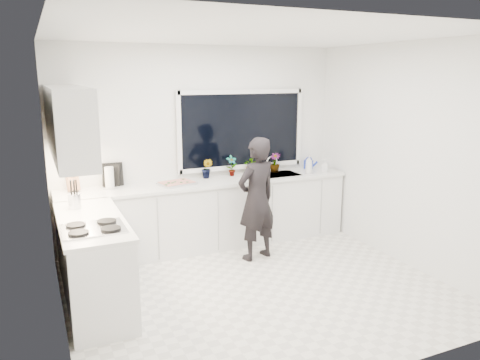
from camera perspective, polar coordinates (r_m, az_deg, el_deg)
name	(u,v)px	position (r m, az deg, el deg)	size (l,w,h in m)	color
floor	(257,289)	(5.32, 2.09, -13.13)	(4.00, 3.50, 0.02)	beige
wall_back	(201,146)	(6.49, -4.74, 4.16)	(4.00, 0.02, 2.70)	white
wall_left	(52,187)	(4.40, -21.96, -0.85)	(0.02, 3.50, 2.70)	white
wall_right	(406,155)	(6.04, 19.56, 2.84)	(0.02, 3.50, 2.70)	white
ceiling	(259,33)	(4.81, 2.36, 17.47)	(4.00, 3.50, 0.02)	white
window	(242,130)	(6.65, 0.23, 6.16)	(1.80, 0.02, 1.00)	black
base_cabinets_back	(210,215)	(6.40, -3.66, -4.29)	(3.92, 0.58, 0.88)	white
base_cabinets_left	(94,264)	(5.02, -17.37, -9.76)	(0.58, 1.60, 0.88)	white
countertop_back	(210,182)	(6.27, -3.68, -0.30)	(3.94, 0.62, 0.04)	silver
countertop_left	(91,221)	(4.87, -17.72, -4.74)	(0.62, 1.60, 0.04)	silver
upper_cabinets	(67,122)	(5.02, -20.31, 6.67)	(0.34, 2.10, 0.70)	white
sink	(278,178)	(6.72, 4.69, 0.30)	(0.58, 0.42, 0.14)	silver
faucet	(272,164)	(6.86, 3.91, 1.93)	(0.03, 0.03, 0.22)	silver
stovetop	(93,228)	(4.53, -17.47, -5.59)	(0.56, 0.48, 0.03)	black
person	(257,199)	(5.88, 2.05, -2.34)	(0.57, 0.38, 1.57)	black
pizza_tray	(177,183)	(6.11, -7.70, -0.42)	(0.44, 0.32, 0.03)	silver
pizza	(177,182)	(6.10, -7.71, -0.26)	(0.40, 0.29, 0.01)	#B33017
watering_can	(308,164)	(7.14, 8.35, 1.88)	(0.14, 0.14, 0.13)	#122AAE
paper_towel_roll	(109,178)	(6.03, -15.63, 0.18)	(0.11, 0.11, 0.26)	silver
knife_block	(73,183)	(6.03, -19.71, -0.30)	(0.13, 0.10, 0.22)	#965E46
utensil_crock	(75,201)	(5.27, -19.52, -2.44)	(0.13, 0.13, 0.16)	#B5B5BA
picture_frame_large	(111,175)	(6.17, -15.44, 0.56)	(0.22, 0.02, 0.28)	black
picture_frame_small	(113,174)	(6.17, -15.22, 0.68)	(0.25, 0.02, 0.30)	black
herb_plants	(246,165)	(6.63, 0.69, 1.81)	(1.26, 0.26, 0.29)	#26662D
soap_bottles	(314,165)	(6.82, 9.02, 1.85)	(0.42, 0.15, 0.27)	#D8BF66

